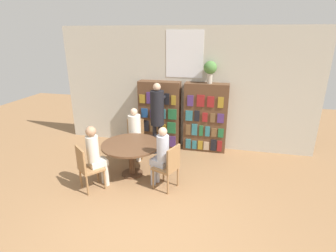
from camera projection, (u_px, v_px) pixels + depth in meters
ground_plane at (144, 231)px, 3.97m from camera, size 16.00×16.00×0.00m
wall_back at (184, 89)px, 6.55m from camera, size 6.40×0.07×3.00m
bookshelf_left at (160, 115)px, 6.72m from camera, size 1.05×0.34×1.71m
bookshelf_right at (205, 118)px, 6.47m from camera, size 1.05×0.34×1.71m
flower_vase at (210, 69)px, 6.06m from camera, size 0.30×0.30×0.52m
reading_table at (131, 149)px, 5.37m from camera, size 1.21×1.21×0.70m
chair_near_camera at (87, 166)px, 4.86m from camera, size 0.56×0.56×0.89m
chair_left_side at (136, 136)px, 6.28m from camera, size 0.49×0.49×0.89m
chair_far_side at (169, 165)px, 4.89m from camera, size 0.52×0.52×0.89m
seated_reader_left at (135, 130)px, 6.05m from camera, size 0.36×0.41×1.23m
seated_reader_right at (161, 154)px, 4.93m from camera, size 0.38×0.33×1.23m
seated_reader_back at (96, 154)px, 4.90m from camera, size 0.38×0.39×1.25m
librarian_standing at (157, 111)px, 6.16m from camera, size 0.32×0.59×1.76m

